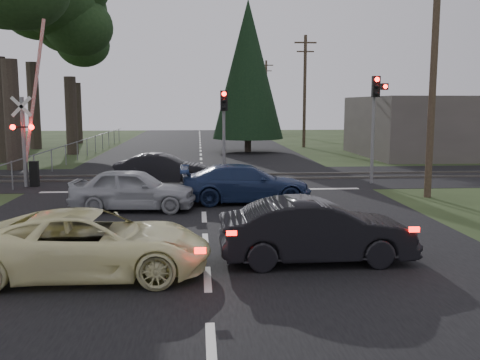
{
  "coord_description": "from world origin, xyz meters",
  "views": [
    {
      "loc": [
        -0.15,
        -13.38,
        3.49
      ],
      "look_at": [
        1.05,
        2.02,
        1.3
      ],
      "focal_mm": 40.0,
      "sensor_mm": 36.0,
      "label": 1
    }
  ],
  "objects": [
    {
      "name": "stop_line",
      "position": [
        0.0,
        8.2,
        0.01
      ],
      "size": [
        13.0,
        0.35,
        0.0
      ],
      "primitive_type": "cube",
      "color": "silver",
      "rests_on": "ground"
    },
    {
      "name": "crossing_signal",
      "position": [
        -7.27,
        9.79,
        2.06
      ],
      "size": [
        1.62,
        0.38,
        6.96
      ],
      "color": "slate",
      "rests_on": "ground"
    },
    {
      "name": "building_right",
      "position": [
        18.0,
        22.0,
        2.0
      ],
      "size": [
        14.0,
        10.0,
        4.0
      ],
      "primitive_type": "cube",
      "color": "#59514C",
      "rests_on": "ground"
    },
    {
      "name": "rail_far",
      "position": [
        0.0,
        12.8,
        0.05
      ],
      "size": [
        120.0,
        0.12,
        0.1
      ],
      "primitive_type": "cube",
      "color": "#59544C",
      "rests_on": "ground"
    },
    {
      "name": "fence_left",
      "position": [
        -7.8,
        22.5,
        0.0
      ],
      "size": [
        0.1,
        36.0,
        1.2
      ],
      "primitive_type": null,
      "color": "slate",
      "rests_on": "ground"
    },
    {
      "name": "dark_car_far",
      "position": [
        -1.7,
        9.91,
        0.68
      ],
      "size": [
        4.21,
        1.68,
        1.36
      ],
      "primitive_type": "imported",
      "rotation": [
        0.0,
        0.0,
        1.51
      ],
      "color": "black",
      "rests_on": "ground"
    },
    {
      "name": "dark_hatchback",
      "position": [
        2.43,
        -1.99,
        0.71
      ],
      "size": [
        4.31,
        1.56,
        1.41
      ],
      "primitive_type": "imported",
      "rotation": [
        0.0,
        0.0,
        1.59
      ],
      "color": "black",
      "rests_on": "ground"
    },
    {
      "name": "euc_tree_c",
      "position": [
        -9.0,
        25.0,
        9.51
      ],
      "size": [
        6.0,
        6.0,
        13.2
      ],
      "color": "#473D33",
      "rests_on": "ground"
    },
    {
      "name": "rail_near",
      "position": [
        0.0,
        11.2,
        0.05
      ],
      "size": [
        120.0,
        0.12,
        0.1
      ],
      "primitive_type": "cube",
      "color": "#59544C",
      "rests_on": "ground"
    },
    {
      "name": "ground",
      "position": [
        0.0,
        0.0,
        0.0
      ],
      "size": [
        120.0,
        120.0,
        0.0
      ],
      "primitive_type": "plane",
      "color": "#243217",
      "rests_on": "ground"
    },
    {
      "name": "cream_coupe",
      "position": [
        -2.35,
        -2.59,
        0.68
      ],
      "size": [
        4.88,
        2.27,
        1.35
      ],
      "primitive_type": "imported",
      "rotation": [
        0.0,
        0.0,
        1.57
      ],
      "color": "#F8F3B2",
      "rests_on": "ground"
    },
    {
      "name": "blue_sedan",
      "position": [
        1.52,
        5.42,
        0.68
      ],
      "size": [
        4.71,
        1.98,
        1.36
      ],
      "primitive_type": "imported",
      "rotation": [
        0.0,
        0.0,
        1.59
      ],
      "color": "navy",
      "rests_on": "ground"
    },
    {
      "name": "utility_pole_near",
      "position": [
        8.5,
        6.0,
        4.73
      ],
      "size": [
        1.8,
        0.26,
        9.0
      ],
      "color": "#4C3D2D",
      "rests_on": "ground"
    },
    {
      "name": "road",
      "position": [
        0.0,
        10.0,
        0.01
      ],
      "size": [
        14.0,
        100.0,
        0.01
      ],
      "primitive_type": "cube",
      "color": "black",
      "rests_on": "ground"
    },
    {
      "name": "euc_tree_e",
      "position": [
        -11.0,
        36.0,
        9.51
      ],
      "size": [
        6.0,
        6.0,
        13.2
      ],
      "color": "#473D33",
      "rests_on": "ground"
    },
    {
      "name": "conifer_tree",
      "position": [
        3.5,
        26.0,
        5.99
      ],
      "size": [
        5.2,
        5.2,
        11.0
      ],
      "color": "#473D33",
      "rests_on": "ground"
    },
    {
      "name": "silver_car",
      "position": [
        -2.32,
        4.29,
        0.7
      ],
      "size": [
        4.24,
        2.01,
        1.4
      ],
      "primitive_type": "imported",
      "rotation": [
        0.0,
        0.0,
        1.48
      ],
      "color": "#A2A5AA",
      "rests_on": "ground"
    },
    {
      "name": "traffic_signal_right",
      "position": [
        7.55,
        9.47,
        3.31
      ],
      "size": [
        0.68,
        0.48,
        4.7
      ],
      "color": "slate",
      "rests_on": "ground"
    },
    {
      "name": "utility_pole_far",
      "position": [
        8.5,
        55.0,
        4.73
      ],
      "size": [
        1.8,
        0.26,
        9.0
      ],
      "color": "#4C3D2D",
      "rests_on": "ground"
    },
    {
      "name": "traffic_signal_center",
      "position": [
        1.0,
        10.68,
        2.81
      ],
      "size": [
        0.32,
        0.48,
        4.1
      ],
      "color": "slate",
      "rests_on": "ground"
    },
    {
      "name": "rail_corridor",
      "position": [
        0.0,
        12.0,
        0.01
      ],
      "size": [
        120.0,
        8.0,
        0.01
      ],
      "primitive_type": "cube",
      "color": "black",
      "rests_on": "ground"
    },
    {
      "name": "utility_pole_mid",
      "position": [
        8.5,
        30.0,
        4.73
      ],
      "size": [
        1.8,
        0.26,
        9.0
      ],
      "color": "#4C3D2D",
      "rests_on": "ground"
    }
  ]
}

